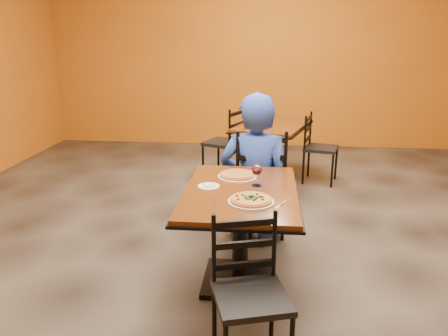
# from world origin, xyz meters

# --- Properties ---
(floor) EXTENTS (7.00, 8.00, 0.01)m
(floor) POSITION_xyz_m (0.00, 0.00, 0.00)
(floor) COLOR black
(floor) RESTS_ON ground
(wall_back) EXTENTS (7.00, 0.01, 3.00)m
(wall_back) POSITION_xyz_m (0.00, 4.00, 1.50)
(wall_back) COLOR #BC6314
(wall_back) RESTS_ON ground
(table_main) EXTENTS (0.83, 1.23, 0.75)m
(table_main) POSITION_xyz_m (0.00, -0.50, 0.56)
(table_main) COLOR #57300D
(table_main) RESTS_ON floor
(table_second) EXTENTS (1.11, 1.37, 0.75)m
(table_second) POSITION_xyz_m (0.25, 2.03, 0.55)
(table_second) COLOR #57300D
(table_second) RESTS_ON floor
(chair_main_near) EXTENTS (0.49, 0.49, 0.87)m
(chair_main_near) POSITION_xyz_m (0.11, -1.38, 0.43)
(chair_main_near) COLOR black
(chair_main_near) RESTS_ON floor
(chair_main_far) EXTENTS (0.51, 0.51, 1.03)m
(chair_main_far) POSITION_xyz_m (0.12, 0.44, 0.51)
(chair_main_far) COLOR black
(chair_main_far) RESTS_ON floor
(chair_second_left) EXTENTS (0.58, 0.58, 0.97)m
(chair_second_left) POSITION_xyz_m (-0.37, 2.03, 0.48)
(chair_second_left) COLOR black
(chair_second_left) RESTS_ON floor
(chair_second_right) EXTENTS (0.49, 0.49, 0.88)m
(chair_second_right) POSITION_xyz_m (0.88, 2.03, 0.44)
(chair_second_right) COLOR black
(chair_second_right) RESTS_ON floor
(diner) EXTENTS (0.71, 0.51, 1.36)m
(diner) POSITION_xyz_m (0.08, 0.30, 0.68)
(diner) COLOR #1C2B9A
(diner) RESTS_ON floor
(plate_main) EXTENTS (0.31, 0.31, 0.01)m
(plate_main) POSITION_xyz_m (0.08, -0.74, 0.76)
(plate_main) COLOR white
(plate_main) RESTS_ON table_main
(pizza_main) EXTENTS (0.28, 0.28, 0.02)m
(pizza_main) POSITION_xyz_m (0.08, -0.74, 0.77)
(pizza_main) COLOR #7D2E09
(pizza_main) RESTS_ON plate_main
(plate_far) EXTENTS (0.31, 0.31, 0.01)m
(plate_far) POSITION_xyz_m (-0.04, -0.20, 0.76)
(plate_far) COLOR white
(plate_far) RESTS_ON table_main
(pizza_far) EXTENTS (0.28, 0.28, 0.02)m
(pizza_far) POSITION_xyz_m (-0.04, -0.20, 0.77)
(pizza_far) COLOR gold
(pizza_far) RESTS_ON plate_far
(side_plate) EXTENTS (0.16, 0.16, 0.01)m
(side_plate) POSITION_xyz_m (-0.24, -0.46, 0.76)
(side_plate) COLOR white
(side_plate) RESTS_ON table_main
(dip) EXTENTS (0.09, 0.09, 0.01)m
(dip) POSITION_xyz_m (-0.24, -0.46, 0.76)
(dip) COLOR tan
(dip) RESTS_ON side_plate
(wine_glass) EXTENTS (0.08, 0.08, 0.18)m
(wine_glass) POSITION_xyz_m (0.11, -0.40, 0.84)
(wine_glass) COLOR white
(wine_glass) RESTS_ON table_main
(fork) EXTENTS (0.05, 0.19, 0.00)m
(fork) POSITION_xyz_m (-0.16, -0.77, 0.75)
(fork) COLOR silver
(fork) RESTS_ON table_main
(knife) EXTENTS (0.10, 0.20, 0.00)m
(knife) POSITION_xyz_m (0.29, -0.76, 0.75)
(knife) COLOR silver
(knife) RESTS_ON table_main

